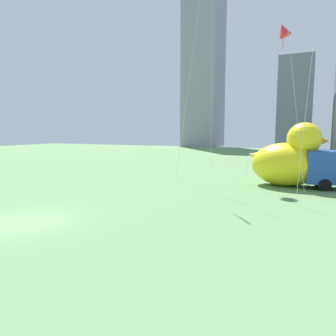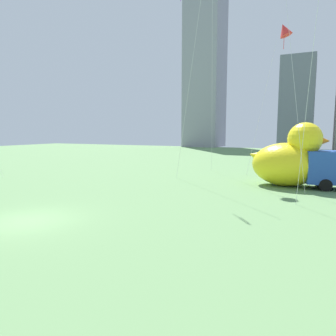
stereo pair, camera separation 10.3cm
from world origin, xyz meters
The scene contains 4 objects.
ground_plane centered at (0.00, 0.00, 0.00)m, with size 140.00×140.00×0.00m, color #5E8652.
giant_inflatable_duck centered at (10.59, 15.63, 2.13)m, with size 6.03×3.87×4.99m.
city_skyline centered at (-1.36, 70.31, 16.89)m, with size 44.80×15.54×40.79m.
kite_red centered at (9.26, 21.00, 13.51)m, with size 3.60×3.82×14.25m.
Camera 2 is at (12.33, -9.94, 4.33)m, focal length 32.56 mm.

